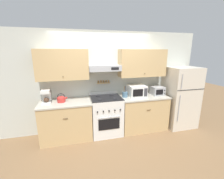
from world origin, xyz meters
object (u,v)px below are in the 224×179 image
(tea_kettle, at_px, (61,99))
(utensil_crock, at_px, (125,94))
(stove_range, at_px, (106,115))
(toaster_oven, at_px, (157,91))
(coffee_maker, at_px, (46,96))
(microwave, at_px, (137,91))
(refrigerator, at_px, (180,97))

(tea_kettle, xyz_separation_m, utensil_crock, (1.55, 0.00, -0.00))
(stove_range, bearing_deg, tea_kettle, 177.28)
(utensil_crock, bearing_deg, toaster_oven, -0.11)
(coffee_maker, relative_size, microwave, 0.70)
(stove_range, relative_size, tea_kettle, 4.33)
(microwave, relative_size, utensil_crock, 1.51)
(refrigerator, relative_size, microwave, 3.75)
(tea_kettle, height_order, toaster_oven, toaster_oven)
(refrigerator, distance_m, toaster_oven, 0.69)
(tea_kettle, relative_size, microwave, 0.54)
(coffee_maker, bearing_deg, microwave, -0.30)
(refrigerator, xyz_separation_m, toaster_oven, (-0.66, 0.10, 0.20))
(coffee_maker, bearing_deg, tea_kettle, -5.25)
(microwave, bearing_deg, coffee_maker, 179.70)
(tea_kettle, xyz_separation_m, toaster_oven, (2.47, -0.00, 0.04))
(microwave, bearing_deg, utensil_crock, -176.91)
(stove_range, height_order, utensil_crock, utensil_crock)
(utensil_crock, bearing_deg, coffee_maker, 179.10)
(refrigerator, xyz_separation_m, tea_kettle, (-3.13, 0.10, 0.16))
(tea_kettle, height_order, coffee_maker, coffee_maker)
(tea_kettle, distance_m, microwave, 1.88)
(coffee_maker, xyz_separation_m, microwave, (2.20, -0.01, -0.01))
(toaster_oven, bearing_deg, microwave, 178.10)
(coffee_maker, bearing_deg, toaster_oven, -0.64)
(tea_kettle, height_order, microwave, microwave)
(tea_kettle, bearing_deg, utensil_crock, 0.00)
(refrigerator, height_order, utensil_crock, refrigerator)
(stove_range, height_order, tea_kettle, tea_kettle)
(refrigerator, height_order, microwave, refrigerator)
(utensil_crock, bearing_deg, microwave, 3.09)
(stove_range, height_order, microwave, microwave)
(refrigerator, distance_m, utensil_crock, 1.59)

